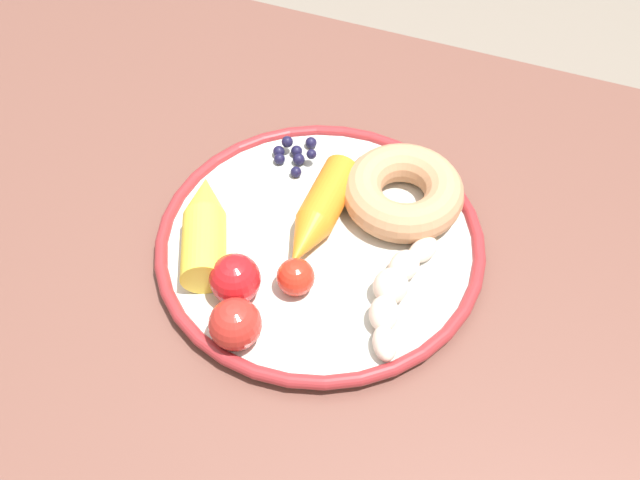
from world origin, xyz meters
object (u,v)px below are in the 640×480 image
object	(u,v)px
dining_table	(320,328)
blueberry_pile	(294,153)
banana	(396,290)
carrot_orange	(319,214)
plate	(320,242)
tomato_mid	(235,324)
tomato_far	(235,279)
carrot_yellow	(205,227)
tomato_near	(296,277)
donut	(403,192)

from	to	relation	value
dining_table	blueberry_pile	xyz separation A→B (m)	(0.07, -0.12, 0.11)
banana	carrot_orange	bearing A→B (deg)	-29.49
plate	tomato_mid	world-z (taller)	tomato_mid
tomato_mid	tomato_far	bearing A→B (deg)	-64.55
dining_table	plate	xyz separation A→B (m)	(0.01, -0.03, 0.10)
carrot_yellow	tomato_near	size ratio (longest dim) A/B	3.76
dining_table	carrot_yellow	size ratio (longest dim) A/B	10.14
carrot_yellow	tomato_mid	bearing A→B (deg)	129.92
plate	carrot_yellow	xyz separation A→B (m)	(0.10, 0.04, 0.02)
tomato_near	tomato_far	size ratio (longest dim) A/B	0.75
dining_table	blueberry_pile	world-z (taller)	blueberry_pile
carrot_orange	tomato_near	xyz separation A→B (m)	(-0.01, 0.07, -0.00)
dining_table	donut	world-z (taller)	donut
tomato_mid	dining_table	bearing A→B (deg)	-112.56
tomato_far	carrot_orange	bearing A→B (deg)	-111.88
donut	tomato_far	distance (m)	0.18
plate	tomato_mid	xyz separation A→B (m)	(0.03, 0.12, 0.02)
carrot_yellow	tomato_mid	world-z (taller)	tomato_mid
carrot_orange	tomato_near	distance (m)	0.07
banana	tomato_near	distance (m)	0.09
blueberry_pile	plate	bearing A→B (deg)	124.96
dining_table	plate	world-z (taller)	plate
banana	tomato_far	xyz separation A→B (m)	(0.13, 0.04, 0.01)
plate	blueberry_pile	xyz separation A→B (m)	(0.06, -0.09, 0.01)
donut	banana	bearing A→B (deg)	104.11
tomato_mid	blueberry_pile	bearing A→B (deg)	-80.44
carrot_yellow	tomato_far	world-z (taller)	tomato_far
banana	dining_table	bearing A→B (deg)	-4.32
donut	tomato_near	xyz separation A→B (m)	(0.06, 0.12, -0.00)
dining_table	banana	bearing A→B (deg)	175.68
carrot_yellow	tomato_near	bearing A→B (deg)	168.38
tomato_mid	donut	bearing A→B (deg)	-113.78
tomato_mid	plate	bearing A→B (deg)	-102.20
blueberry_pile	carrot_orange	bearing A→B (deg)	126.69
blueberry_pile	tomato_mid	xyz separation A→B (m)	(-0.04, 0.21, 0.01)
blueberry_pile	dining_table	bearing A→B (deg)	121.54
plate	blueberry_pile	size ratio (longest dim) A/B	5.52
tomato_far	plate	bearing A→B (deg)	-119.20
plate	tomato_near	bearing A→B (deg)	89.81
carrot_yellow	dining_table	bearing A→B (deg)	-176.36
tomato_mid	tomato_far	size ratio (longest dim) A/B	0.99
tomato_near	tomato_mid	xyz separation A→B (m)	(0.03, 0.06, 0.01)
dining_table	banana	distance (m)	0.13
banana	tomato_near	world-z (taller)	tomato_near
carrot_yellow	blueberry_pile	bearing A→B (deg)	-105.47
banana	donut	world-z (taller)	donut
dining_table	carrot_yellow	bearing A→B (deg)	3.64
tomato_far	donut	bearing A→B (deg)	-124.54
banana	tomato_mid	xyz separation A→B (m)	(0.11, 0.08, 0.01)
dining_table	tomato_mid	distance (m)	0.16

